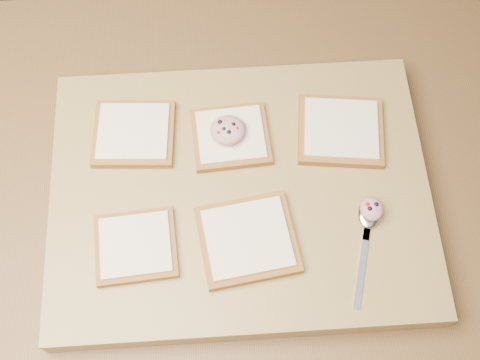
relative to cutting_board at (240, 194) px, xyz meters
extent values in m
plane|color=#515459|center=(-0.05, 0.01, -0.92)|extent=(4.00, 4.00, 0.00)
cube|color=slate|center=(-0.05, 0.01, -0.50)|extent=(1.90, 0.75, 0.84)
cube|color=brown|center=(-0.05, 0.01, -0.05)|extent=(2.00, 0.80, 0.06)
cube|color=#AC8A49|center=(0.00, 0.00, 0.00)|extent=(0.55, 0.42, 0.04)
cube|color=#9B6228|center=(-0.15, 0.10, 0.03)|extent=(0.13, 0.12, 0.01)
cube|color=#FDE6C0|center=(-0.15, 0.10, 0.04)|extent=(0.11, 0.10, 0.00)
cube|color=#9B6228|center=(-0.01, 0.08, 0.03)|extent=(0.12, 0.11, 0.01)
cube|color=#FDE6C0|center=(-0.01, 0.08, 0.04)|extent=(0.10, 0.09, 0.00)
cube|color=#9B6228|center=(0.16, 0.08, 0.03)|extent=(0.14, 0.13, 0.01)
cube|color=#FDE6C0|center=(0.16, 0.08, 0.04)|extent=(0.12, 0.11, 0.00)
cube|color=#9B6228|center=(-0.15, -0.08, 0.03)|extent=(0.12, 0.11, 0.01)
cube|color=#FDE6C0|center=(-0.15, -0.08, 0.04)|extent=(0.10, 0.09, 0.00)
cube|color=#9B6228|center=(0.01, -0.08, 0.03)|extent=(0.15, 0.14, 0.01)
cube|color=#FDE6C0|center=(0.01, -0.08, 0.04)|extent=(0.13, 0.12, 0.00)
ellipsoid|color=tan|center=(-0.01, 0.08, 0.05)|extent=(0.05, 0.05, 0.02)
sphere|color=black|center=(0.00, 0.09, 0.06)|extent=(0.01, 0.01, 0.01)
sphere|color=black|center=(-0.02, 0.09, 0.06)|extent=(0.01, 0.01, 0.01)
sphere|color=black|center=(-0.01, 0.07, 0.06)|extent=(0.01, 0.01, 0.01)
sphere|color=black|center=(-0.02, 0.08, 0.06)|extent=(0.01, 0.01, 0.01)
sphere|color=#A5140C|center=(0.00, 0.08, 0.06)|extent=(0.01, 0.01, 0.01)
sphere|color=#A5140C|center=(-0.02, 0.09, 0.06)|extent=(0.01, 0.01, 0.01)
sphere|color=#A5140C|center=(-0.03, 0.07, 0.06)|extent=(0.01, 0.01, 0.01)
ellipsoid|color=silver|center=(0.18, -0.05, 0.03)|extent=(0.05, 0.06, 0.01)
cube|color=silver|center=(0.17, -0.08, 0.02)|extent=(0.02, 0.03, 0.00)
cube|color=silver|center=(0.16, -0.13, 0.02)|extent=(0.04, 0.12, 0.00)
ellipsoid|color=tan|center=(0.18, -0.05, 0.04)|extent=(0.03, 0.04, 0.02)
sphere|color=black|center=(0.19, -0.05, 0.05)|extent=(0.01, 0.01, 0.01)
sphere|color=black|center=(0.18, -0.05, 0.05)|extent=(0.01, 0.01, 0.01)
sphere|color=#A5140C|center=(0.17, -0.05, 0.05)|extent=(0.01, 0.01, 0.01)
camera|label=1|loc=(-0.02, -0.35, 0.82)|focal=45.00mm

